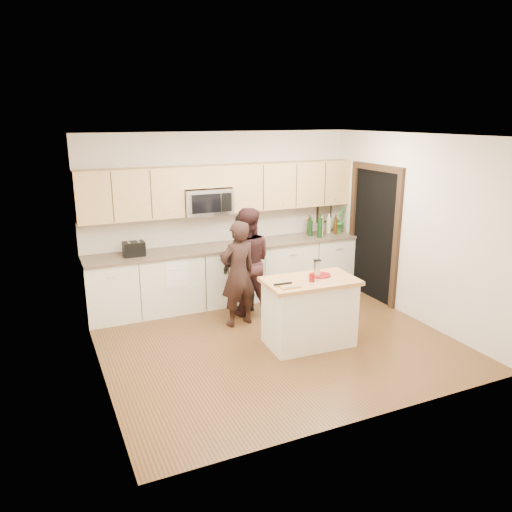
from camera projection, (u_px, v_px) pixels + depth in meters
name	position (u px, v px, depth m)	size (l,w,h in m)	color
floor	(275.00, 341.00, 6.74)	(4.50, 4.50, 0.00)	brown
room_shell	(277.00, 215.00, 6.27)	(4.52, 4.02, 2.71)	beige
back_cabinetry	(229.00, 273.00, 8.09)	(4.50, 0.66, 0.94)	silver
upper_cabinetry	(226.00, 187.00, 7.86)	(4.50, 0.33, 0.75)	tan
microwave	(207.00, 201.00, 7.75)	(0.76, 0.41, 0.40)	silver
doorway	(374.00, 229.00, 8.10)	(0.06, 1.25, 2.20)	black
framed_picture	(324.00, 212.00, 8.91)	(0.30, 0.03, 0.38)	black
dish_towel	(174.00, 263.00, 7.46)	(0.34, 0.60, 0.48)	white
island	(309.00, 312.00, 6.54)	(1.23, 0.76, 0.90)	silver
red_plate	(320.00, 275.00, 6.56)	(0.28, 0.28, 0.02)	maroon
box_grater	(317.00, 268.00, 6.46)	(0.09, 0.06, 0.22)	silver
drink_glass	(312.00, 277.00, 6.31)	(0.07, 0.07, 0.11)	maroon
cutting_board	(290.00, 286.00, 6.13)	(0.25, 0.17, 0.02)	#B97E4D
tongs	(283.00, 284.00, 6.16)	(0.24, 0.03, 0.02)	black
knife	(292.00, 287.00, 6.08)	(0.20, 0.02, 0.01)	silver
toaster	(134.00, 249.00, 7.33)	(0.31, 0.22, 0.21)	black
bottle_cluster	(320.00, 225.00, 8.60)	(0.54, 0.34, 0.39)	black
orchid	(339.00, 220.00, 8.76)	(0.26, 0.21, 0.47)	#337F36
woman_left	(238.00, 274.00, 7.07)	(0.56, 0.37, 1.54)	black
woman_center	(246.00, 262.00, 7.47)	(0.80, 0.62, 1.64)	black
woman_right	(245.00, 263.00, 7.54)	(0.92, 0.38, 1.57)	black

